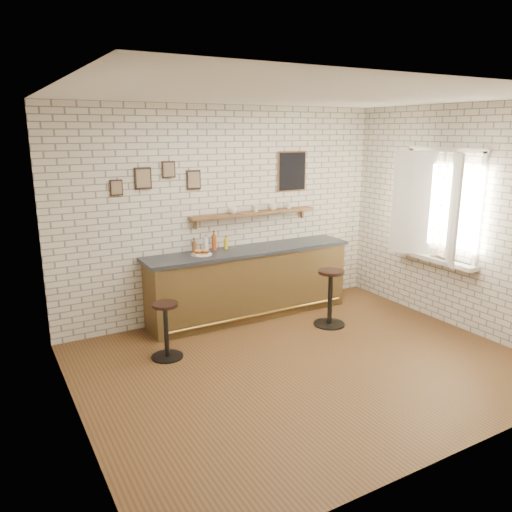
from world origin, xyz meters
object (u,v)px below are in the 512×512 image
object	(u,v)px
book_lower	(437,257)
bar_counter	(250,282)
shelf_cup_a	(232,210)
shelf_cup_c	(273,207)
sandwich_plate	(201,254)
bar_stool_left	(166,329)
ciabatta_sandwich	(202,251)
shelf_cup_d	(289,206)
shelf_cup_b	(256,208)
bitters_bottle_white	(206,245)
bitters_bottle_amber	(214,242)
book_upper	(438,256)
bar_stool_right	(330,296)
bitters_bottle_brown	(194,247)
condiment_bottle_yellow	(226,243)

from	to	relation	value
book_lower	bar_counter	bearing A→B (deg)	127.84
shelf_cup_a	shelf_cup_c	bearing A→B (deg)	-35.09
book_lower	sandwich_plate	bearing A→B (deg)	134.89
shelf_cup_a	bar_stool_left	bearing A→B (deg)	179.15
sandwich_plate	ciabatta_sandwich	bearing A→B (deg)	0.00
sandwich_plate	shelf_cup_d	bearing A→B (deg)	6.87
sandwich_plate	shelf_cup_b	size ratio (longest dim) A/B	2.76
sandwich_plate	bitters_bottle_white	world-z (taller)	bitters_bottle_white
book_lower	bitters_bottle_amber	bearing A→B (deg)	130.35
book_upper	shelf_cup_b	bearing A→B (deg)	157.01
bar_counter	bar_stool_right	distance (m)	1.18
shelf_cup_c	book_lower	xyz separation A→B (m)	(1.66, -1.66, -0.61)
bitters_bottle_amber	book_upper	world-z (taller)	bitters_bottle_amber
bitters_bottle_brown	bitters_bottle_amber	size ratio (longest dim) A/B	0.73
bitters_bottle_white	shelf_cup_b	distance (m)	0.93
sandwich_plate	book_lower	xyz separation A→B (m)	(2.91, -1.48, -0.08)
sandwich_plate	shelf_cup_d	distance (m)	1.63
condiment_bottle_yellow	shelf_cup_a	world-z (taller)	shelf_cup_a
book_lower	bar_stool_left	bearing A→B (deg)	150.75
condiment_bottle_yellow	bar_stool_left	distance (m)	1.70
bitters_bottle_white	shelf_cup_c	bearing A→B (deg)	2.12
sandwich_plate	shelf_cup_d	world-z (taller)	shelf_cup_d
bitters_bottle_amber	shelf_cup_b	bearing A→B (deg)	3.38
shelf_cup_b	shelf_cup_d	bearing A→B (deg)	-61.24
bitters_bottle_brown	bar_stool_left	world-z (taller)	bitters_bottle_brown
sandwich_plate	bitters_bottle_brown	distance (m)	0.17
bar_stool_right	sandwich_plate	bearing A→B (deg)	149.96
sandwich_plate	shelf_cup_b	world-z (taller)	shelf_cup_b
shelf_cup_a	shelf_cup_b	xyz separation A→B (m)	(0.38, 0.00, -0.00)
bitters_bottle_white	bar_stool_left	distance (m)	1.49
shelf_cup_d	bar_stool_left	bearing A→B (deg)	-154.26
bar_stool_left	sandwich_plate	bearing A→B (deg)	43.19
book_lower	shelf_cup_d	bearing A→B (deg)	111.42
condiment_bottle_yellow	shelf_cup_a	xyz separation A→B (m)	(0.13, 0.04, 0.46)
bar_counter	bitters_bottle_brown	bearing A→B (deg)	168.46
bitters_bottle_amber	book_upper	size ratio (longest dim) A/B	1.20
bar_stool_left	shelf_cup_a	bearing A→B (deg)	34.24
shelf_cup_d	sandwich_plate	bearing A→B (deg)	-169.26
bar_stool_right	shelf_cup_d	world-z (taller)	shelf_cup_d
bitters_bottle_brown	bar_stool_right	bearing A→B (deg)	-33.19
condiment_bottle_yellow	bar_stool_right	world-z (taller)	condiment_bottle_yellow
bar_stool_right	shelf_cup_a	distance (m)	1.83
condiment_bottle_yellow	bar_stool_left	xyz separation A→B (m)	(-1.24, -0.90, -0.72)
shelf_cup_b	book_lower	distance (m)	2.64
bitters_bottle_amber	condiment_bottle_yellow	world-z (taller)	bitters_bottle_amber
shelf_cup_a	shelf_cup_b	bearing A→B (deg)	-35.09
bar_counter	bar_stool_left	distance (m)	1.71
shelf_cup_c	shelf_cup_d	distance (m)	0.29
bitters_bottle_brown	condiment_bottle_yellow	size ratio (longest dim) A/B	1.08
bar_stool_right	shelf_cup_b	bearing A→B (deg)	118.28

